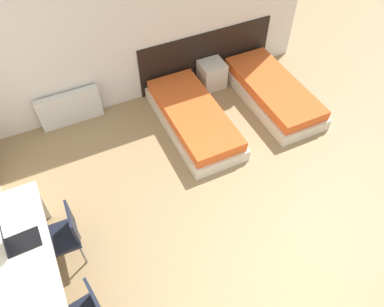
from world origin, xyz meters
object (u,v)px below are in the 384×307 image
at_px(nightstand, 212,74).
at_px(laptop, 16,241).
at_px(bed_near_window, 194,118).
at_px(chair_near_laptop, 64,234).
at_px(bed_near_door, 272,92).

relative_size(nightstand, laptop, 1.32).
xyz_separation_m(bed_near_window, chair_near_laptop, (-2.28, -1.35, 0.31)).
xyz_separation_m(bed_near_window, laptop, (-2.71, -1.44, 0.65)).
bearing_deg(bed_near_window, chair_near_laptop, -149.47).
bearing_deg(bed_near_window, laptop, -152.02).
bearing_deg(bed_near_door, bed_near_window, 180.00).
distance_m(nightstand, chair_near_laptop, 3.72).
bearing_deg(laptop, bed_near_door, 17.26).
relative_size(chair_near_laptop, laptop, 2.39).
height_order(bed_near_window, nightstand, nightstand).
distance_m(bed_near_door, chair_near_laptop, 4.01).
height_order(bed_near_door, laptop, laptop).
bearing_deg(bed_near_door, chair_near_laptop, -160.32).
bearing_deg(laptop, bed_near_window, 26.30).
bearing_deg(bed_near_door, laptop, -161.07).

